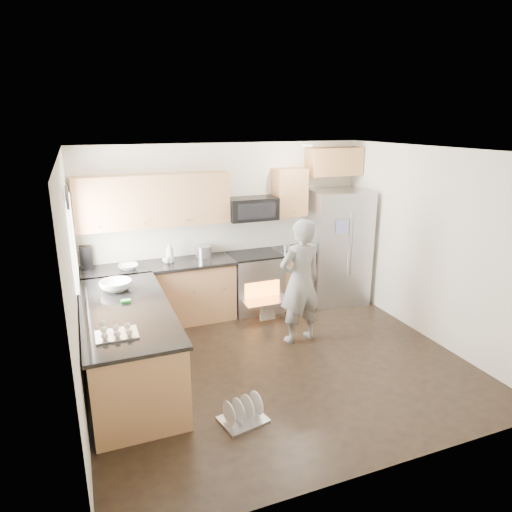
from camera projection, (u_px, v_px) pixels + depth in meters
name	position (u px, v px, depth m)	size (l,w,h in m)	color
ground	(277.00, 363.00, 5.72)	(4.50, 4.50, 0.00)	black
room_shell	(276.00, 233.00, 5.24)	(4.54, 4.04, 2.62)	silver
back_cabinet_run	(195.00, 257.00, 6.80)	(4.45, 0.64, 2.50)	#B37347
peninsula	(129.00, 344.00, 5.20)	(0.96, 2.36, 1.04)	#B37347
stove_range	(255.00, 269.00, 7.16)	(0.76, 0.97, 1.79)	#B7B7BC
refrigerator	(338.00, 247.00, 7.46)	(1.01, 0.84, 1.85)	#B7B7BC
person	(300.00, 282.00, 6.07)	(0.62, 0.41, 1.71)	gray
dish_rack	(243.00, 415.00, 4.59)	(0.51, 0.44, 0.28)	#B7B7BC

